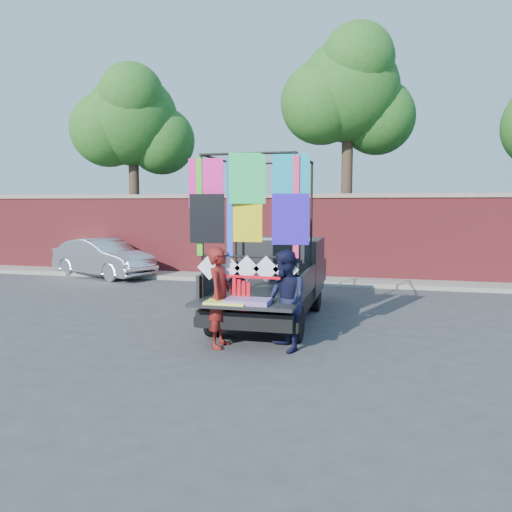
% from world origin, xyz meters
% --- Properties ---
extents(ground, '(90.00, 90.00, 0.00)m').
position_xyz_m(ground, '(0.00, 0.00, 0.00)').
color(ground, '#38383A').
rests_on(ground, ground).
extents(brick_wall, '(30.00, 0.45, 2.61)m').
position_xyz_m(brick_wall, '(0.00, 7.00, 1.33)').
color(brick_wall, maroon).
rests_on(brick_wall, ground).
extents(curb, '(30.00, 1.20, 0.12)m').
position_xyz_m(curb, '(0.00, 6.30, 0.06)').
color(curb, gray).
rests_on(curb, ground).
extents(tree_left, '(4.20, 3.30, 7.05)m').
position_xyz_m(tree_left, '(-6.48, 8.12, 5.12)').
color(tree_left, '#38281C').
rests_on(tree_left, ground).
extents(tree_mid, '(4.20, 3.30, 7.73)m').
position_xyz_m(tree_mid, '(1.02, 8.12, 5.70)').
color(tree_mid, '#38281C').
rests_on(tree_mid, ground).
extents(pickup_truck, '(1.97, 4.95, 3.11)m').
position_xyz_m(pickup_truck, '(0.02, 1.89, 0.78)').
color(pickup_truck, black).
rests_on(pickup_truck, ground).
extents(sedan, '(3.91, 2.54, 1.22)m').
position_xyz_m(sedan, '(-6.43, 5.89, 0.61)').
color(sedan, silver).
rests_on(sedan, ground).
extents(woman, '(0.40, 0.60, 1.62)m').
position_xyz_m(woman, '(-0.40, -0.67, 0.81)').
color(woman, maroon).
rests_on(woman, ground).
extents(man, '(0.93, 0.98, 1.59)m').
position_xyz_m(man, '(0.66, -0.62, 0.80)').
color(man, black).
rests_on(man, ground).
extents(streamer_bundle, '(0.93, 0.09, 0.64)m').
position_xyz_m(streamer_bundle, '(0.03, -0.66, 0.97)').
color(streamer_bundle, red).
rests_on(streamer_bundle, ground).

